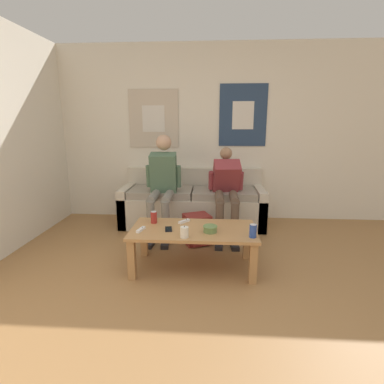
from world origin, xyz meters
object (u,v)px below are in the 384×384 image
(ceramic_bowl, at_px, (210,228))
(game_controller_near_right, at_px, (184,221))
(drink_can_red, at_px, (154,217))
(pillar_candle, at_px, (184,232))
(couch, at_px, (193,205))
(drink_can_blue, at_px, (253,231))
(person_seated_teen, at_px, (226,188))
(game_controller_near_left, at_px, (141,230))
(backpack, at_px, (197,230))
(coffee_table, at_px, (193,235))
(person_seated_adult, at_px, (162,181))
(cell_phone, at_px, (169,229))

(ceramic_bowl, xyz_separation_m, game_controller_near_right, (-0.28, 0.26, -0.02))
(game_controller_near_right, bearing_deg, drink_can_red, -173.60)
(pillar_candle, bearing_deg, drink_can_red, 133.18)
(couch, distance_m, drink_can_blue, 1.69)
(person_seated_teen, relative_size, game_controller_near_right, 8.49)
(drink_can_red, height_order, game_controller_near_left, drink_can_red)
(game_controller_near_right, bearing_deg, couch, 89.24)
(backpack, relative_size, drink_can_red, 3.04)
(coffee_table, bearing_deg, drink_can_blue, -18.71)
(backpack, bearing_deg, person_seated_adult, 144.57)
(game_controller_near_left, distance_m, game_controller_near_right, 0.48)
(cell_phone, bearing_deg, game_controller_near_left, -169.69)
(cell_phone, bearing_deg, ceramic_bowl, -5.34)
(backpack, bearing_deg, person_seated_teen, 46.17)
(person_seated_adult, bearing_deg, pillar_candle, -71.79)
(coffee_table, xyz_separation_m, game_controller_near_left, (-0.51, -0.09, 0.08))
(backpack, distance_m, cell_phone, 0.77)
(cell_phone, bearing_deg, drink_can_red, 133.78)
(couch, xyz_separation_m, person_seated_teen, (0.46, -0.35, 0.34))
(person_seated_adult, xyz_separation_m, game_controller_near_right, (0.36, -0.79, -0.27))
(coffee_table, relative_size, pillar_candle, 10.98)
(person_seated_teen, distance_m, drink_can_red, 1.18)
(person_seated_adult, bearing_deg, drink_can_blue, -48.58)
(person_seated_teen, distance_m, game_controller_near_right, 0.97)
(drink_can_red, bearing_deg, drink_can_blue, -18.75)
(person_seated_teen, relative_size, cell_phone, 7.71)
(ceramic_bowl, bearing_deg, game_controller_near_right, 136.35)
(person_seated_adult, relative_size, cell_phone, 8.92)
(person_seated_teen, height_order, game_controller_near_right, person_seated_teen)
(person_seated_adult, bearing_deg, person_seated_teen, 2.42)
(couch, height_order, backpack, couch)
(couch, distance_m, pillar_candle, 1.60)
(ceramic_bowl, bearing_deg, pillar_candle, -147.10)
(couch, height_order, cell_phone, couch)
(coffee_table, height_order, backpack, coffee_table)
(drink_can_blue, distance_m, drink_can_red, 1.04)
(backpack, distance_m, ceramic_bowl, 0.79)
(person_seated_adult, distance_m, person_seated_teen, 0.84)
(coffee_table, xyz_separation_m, ceramic_bowl, (0.17, -0.08, 0.10))
(ceramic_bowl, relative_size, drink_can_blue, 1.13)
(coffee_table, distance_m, game_controller_near_right, 0.22)
(drink_can_blue, relative_size, game_controller_near_left, 0.84)
(person_seated_teen, distance_m, ceramic_bowl, 1.12)
(coffee_table, height_order, person_seated_teen, person_seated_teen)
(coffee_table, distance_m, person_seated_teen, 1.10)
(ceramic_bowl, xyz_separation_m, drink_can_blue, (0.39, -0.11, 0.02))
(drink_can_blue, relative_size, drink_can_red, 1.00)
(couch, xyz_separation_m, pillar_candle, (0.02, -1.59, 0.18))
(drink_can_red, distance_m, game_controller_near_left, 0.26)
(cell_phone, bearing_deg, person_seated_adult, 102.32)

